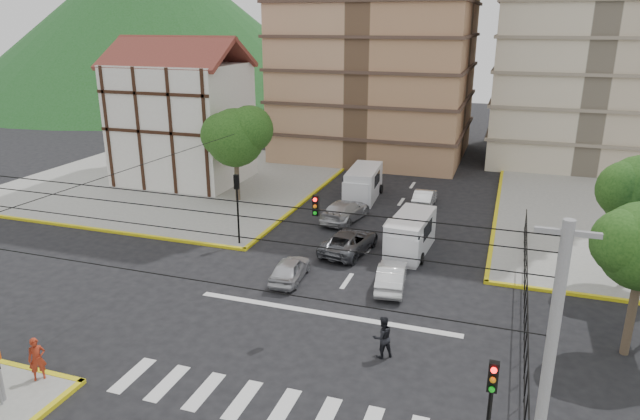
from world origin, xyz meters
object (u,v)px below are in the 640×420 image
at_px(car_silver_front_left, 290,269).
at_px(pedestrian_crosswalk, 382,337).
at_px(traffic_light_nw, 237,198).
at_px(van_left_lane, 363,184).
at_px(van_right_lane, 410,236).
at_px(traffic_light_se, 490,407).
at_px(pedestrian_sw_corner, 37,359).
at_px(car_white_front_right, 391,276).

height_order(car_silver_front_left, pedestrian_crosswalk, pedestrian_crosswalk).
height_order(traffic_light_nw, van_left_lane, traffic_light_nw).
distance_m(traffic_light_nw, van_right_lane, 10.65).
distance_m(traffic_light_se, pedestrian_sw_corner, 16.63).
xyz_separation_m(van_right_lane, car_white_front_right, (-0.04, -4.89, -0.46)).
xyz_separation_m(car_white_front_right, pedestrian_sw_corner, (-11.10, -12.48, 0.36)).
xyz_separation_m(traffic_light_se, car_silver_front_left, (-10.75, 11.96, -2.48)).
relative_size(car_white_front_right, pedestrian_crosswalk, 2.19).
relative_size(traffic_light_nw, car_white_front_right, 1.10).
height_order(traffic_light_se, van_left_lane, traffic_light_se).
relative_size(traffic_light_nw, car_silver_front_left, 1.18).
bearing_deg(traffic_light_nw, pedestrian_crosswalk, -39.71).
xyz_separation_m(traffic_light_se, van_right_lane, (-5.35, 17.68, -2.00)).
height_order(van_right_lane, car_silver_front_left, van_right_lane).
bearing_deg(pedestrian_crosswalk, pedestrian_sw_corner, -11.05).
relative_size(traffic_light_se, traffic_light_nw, 1.00).
height_order(traffic_light_se, car_silver_front_left, traffic_light_se).
bearing_deg(traffic_light_se, pedestrian_crosswalk, 124.91).
relative_size(car_silver_front_left, car_white_front_right, 0.93).
bearing_deg(pedestrian_sw_corner, car_silver_front_left, 16.42).
bearing_deg(van_right_lane, pedestrian_sw_corner, -118.70).
xyz_separation_m(van_left_lane, pedestrian_sw_corner, (-5.66, -27.26, -0.16)).
bearing_deg(van_right_lane, pedestrian_crosswalk, -81.21).
height_order(pedestrian_sw_corner, pedestrian_crosswalk, pedestrian_sw_corner).
relative_size(traffic_light_nw, van_right_lane, 0.84).
bearing_deg(pedestrian_sw_corner, pedestrian_crosswalk, -21.02).
height_order(van_left_lane, car_silver_front_left, van_left_lane).
xyz_separation_m(traffic_light_nw, van_left_lane, (4.76, 11.96, -1.93)).
relative_size(van_right_lane, pedestrian_crosswalk, 2.85).
bearing_deg(van_left_lane, car_silver_front_left, -93.62).
bearing_deg(car_silver_front_left, pedestrian_crosswalk, 134.43).
bearing_deg(van_left_lane, pedestrian_crosswalk, -77.06).
bearing_deg(traffic_light_se, traffic_light_nw, 135.00).
xyz_separation_m(car_silver_front_left, pedestrian_sw_corner, (-5.74, -11.66, 0.38)).
relative_size(van_right_lane, pedestrian_sw_corner, 3.00).
xyz_separation_m(car_silver_front_left, car_white_front_right, (5.36, 0.83, 0.02)).
relative_size(van_right_lane, car_silver_front_left, 1.39).
height_order(van_right_lane, pedestrian_crosswalk, van_right_lane).
height_order(van_left_lane, pedestrian_sw_corner, van_left_lane).
xyz_separation_m(traffic_light_se, pedestrian_crosswalk, (-4.39, 6.29, -2.20)).
bearing_deg(pedestrian_crosswalk, van_right_lane, -122.58).
height_order(van_right_lane, van_left_lane, van_left_lane).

